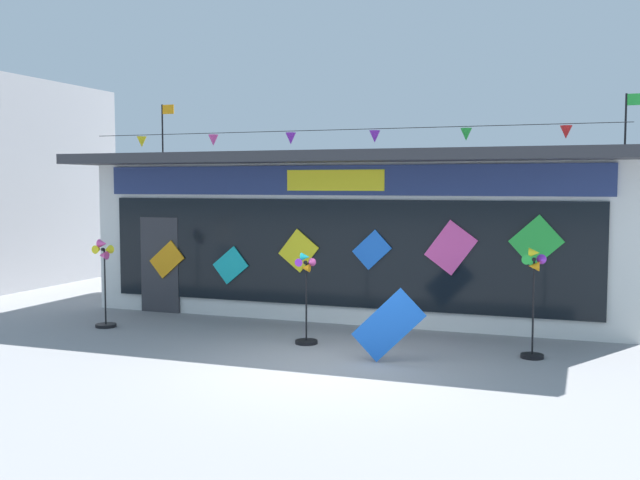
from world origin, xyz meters
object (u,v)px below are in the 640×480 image
Objects in this scene: wind_spinner_left at (306,298)px; display_kite_on_ground at (389,325)px; wind_spinner_far_left at (104,276)px; wind_spinner_center_left at (533,293)px; kite_shop_building at (367,231)px.

display_kite_on_ground is at bearing -24.19° from wind_spinner_left.
wind_spinner_center_left is at bearing 1.49° from wind_spinner_far_left.
wind_spinner_far_left reaches higher than wind_spinner_left.
wind_spinner_far_left is 4.09m from wind_spinner_left.
kite_shop_building is at bearing 91.61° from wind_spinner_left.
wind_spinner_far_left is 5.78m from display_kite_on_ground.
wind_spinner_center_left is at bearing 3.87° from wind_spinner_left.
wind_spinner_far_left is 0.97× the size of wind_spinner_center_left.
wind_spinner_center_left reaches higher than wind_spinner_left.
kite_shop_building is 7.24× the size of wind_spinner_left.
kite_shop_building is 5.13m from display_kite_on_ground.
wind_spinner_center_left reaches higher than display_kite_on_ground.
kite_shop_building is 4.07m from wind_spinner_left.
display_kite_on_ground is (1.63, -0.73, -0.22)m from wind_spinner_left.
wind_spinner_center_left is at bearing -44.56° from kite_shop_building.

